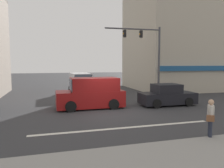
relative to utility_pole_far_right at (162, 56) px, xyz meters
name	(u,v)px	position (x,y,z in m)	size (l,w,h in m)	color
ground_plane	(108,112)	(-8.97, -9.42, -3.93)	(120.00, 120.00, 0.00)	#333335
lane_marking_stripe	(126,128)	(-8.97, -12.92, -3.93)	(9.00, 0.24, 0.01)	silver
building_right_corner	(184,39)	(3.73, 1.32, 2.20)	(12.89, 10.19, 12.28)	#B7AD99
utility_pole_far_right	(162,56)	(0.00, 0.00, 0.00)	(1.40, 0.22, 7.57)	brown
traffic_light_mast	(149,51)	(-4.27, -5.38, 0.24)	(4.89, 0.34, 6.20)	#47474C
van_crossing_center	(81,84)	(-9.49, -0.81, -2.93)	(2.22, 4.69, 2.11)	silver
sedan_crossing_rightbound	(167,96)	(-4.13, -8.35, -3.22)	(4.12, 1.92, 1.58)	black
van_approaching_near	(92,94)	(-9.70, -7.83, -2.93)	(4.61, 2.07, 2.11)	maroon
pedestrian_foreground_with_bag	(210,117)	(-6.31, -15.48, -2.98)	(0.55, 0.61, 1.67)	#232838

